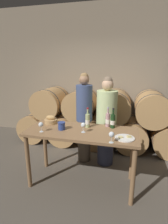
% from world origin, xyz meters
% --- Properties ---
extents(ground_plane, '(10.00, 10.00, 0.00)m').
position_xyz_m(ground_plane, '(0.00, 0.00, 0.00)').
color(ground_plane, '#564F44').
extents(stone_wall_back, '(10.00, 0.12, 3.20)m').
position_xyz_m(stone_wall_back, '(0.00, 1.97, 1.60)').
color(stone_wall_back, gray).
rests_on(stone_wall_back, ground_plane).
extents(barrel_stack, '(3.77, 0.83, 1.32)m').
position_xyz_m(barrel_stack, '(0.00, 1.43, 0.62)').
color(barrel_stack, tan).
rests_on(barrel_stack, ground_plane).
extents(tasting_table, '(1.66, 0.70, 0.91)m').
position_xyz_m(tasting_table, '(0.00, 0.00, 0.78)').
color(tasting_table, olive).
rests_on(tasting_table, ground_plane).
extents(person_left, '(0.30, 0.30, 1.72)m').
position_xyz_m(person_left, '(-0.13, 0.68, 0.89)').
color(person_left, '#4C4238').
rests_on(person_left, ground_plane).
extents(person_right, '(0.37, 0.37, 1.66)m').
position_xyz_m(person_right, '(0.29, 0.68, 0.84)').
color(person_right, '#2D334C').
rests_on(person_right, ground_plane).
extents(wine_bottle_red, '(0.07, 0.07, 0.32)m').
position_xyz_m(wine_bottle_red, '(0.44, 0.23, 1.02)').
color(wine_bottle_red, '#193819').
rests_on(wine_bottle_red, tasting_table).
extents(wine_bottle_white, '(0.07, 0.07, 0.32)m').
position_xyz_m(wine_bottle_white, '(0.05, 0.16, 1.02)').
color(wine_bottle_white, '#ADBC7F').
rests_on(wine_bottle_white, tasting_table).
extents(wine_bottle_rose, '(0.07, 0.07, 0.32)m').
position_xyz_m(wine_bottle_rose, '(0.35, 0.27, 1.02)').
color(wine_bottle_rose, '#BC8E93').
rests_on(wine_bottle_rose, tasting_table).
extents(blue_crock, '(0.11, 0.11, 0.12)m').
position_xyz_m(blue_crock, '(-0.31, -0.03, 0.97)').
color(blue_crock, navy).
rests_on(blue_crock, tasting_table).
extents(bread_basket, '(0.21, 0.21, 0.14)m').
position_xyz_m(bread_basket, '(-0.58, 0.19, 0.96)').
color(bread_basket, tan).
rests_on(bread_basket, tasting_table).
extents(cheese_plate, '(0.27, 0.27, 0.04)m').
position_xyz_m(cheese_plate, '(0.63, -0.14, 0.91)').
color(cheese_plate, white).
rests_on(cheese_plate, tasting_table).
extents(wine_glass_far_left, '(0.07, 0.07, 0.15)m').
position_xyz_m(wine_glass_far_left, '(-0.56, -0.19, 1.01)').
color(wine_glass_far_left, white).
rests_on(wine_glass_far_left, tasting_table).
extents(wine_glass_left, '(0.07, 0.07, 0.15)m').
position_xyz_m(wine_glass_left, '(0.04, -0.06, 1.01)').
color(wine_glass_left, white).
rests_on(wine_glass_left, tasting_table).
extents(wine_glass_center, '(0.07, 0.07, 0.15)m').
position_xyz_m(wine_glass_center, '(0.47, -0.31, 1.01)').
color(wine_glass_center, white).
rests_on(wine_glass_center, tasting_table).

